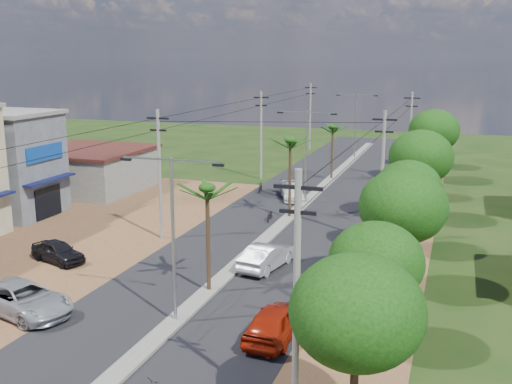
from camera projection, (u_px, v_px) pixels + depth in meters
ground at (176, 323)px, 28.58m from camera, size 160.00×160.00×0.00m
road at (270, 236)px, 42.42m from camera, size 12.00×110.00×0.04m
median at (282, 224)px, 45.18m from camera, size 1.00×90.00×0.18m
dirt_lot_west at (29, 243)px, 40.69m from camera, size 18.00×46.00×0.04m
dirt_shoulder_east at (392, 248)px, 39.75m from camera, size 5.00×90.00×0.03m
shophouse_grey at (3, 163)px, 47.51m from camera, size 9.00×6.40×8.30m
low_shed at (88, 169)px, 56.91m from camera, size 10.40×10.40×3.95m
tree_east_a at (357, 312)px, 19.06m from camera, size 4.40×4.40×6.37m
tree_east_b at (376, 262)px, 24.75m from camera, size 4.00×4.00×5.83m
tree_east_c at (403, 206)px, 30.92m from camera, size 4.60×4.60×6.83m
tree_east_d at (408, 188)px, 37.59m from camera, size 4.20×4.20×6.13m
tree_east_e at (421, 157)px, 44.74m from camera, size 4.80×4.80×7.14m
tree_east_f at (422, 156)px, 52.52m from camera, size 3.80×3.80×5.52m
tree_east_g at (434, 131)px, 59.42m from camera, size 5.00×5.00×7.38m
tree_east_h at (434, 128)px, 67.03m from camera, size 4.40×4.40×6.52m
palm_median_near at (207, 193)px, 31.05m from camera, size 2.00×2.00×6.15m
palm_median_mid at (290, 144)px, 45.74m from camera, size 2.00×2.00×6.55m
palm_median_far at (333, 129)px, 60.65m from camera, size 2.00×2.00×5.85m
streetlight_near at (173, 227)px, 27.53m from camera, size 5.10×0.18×8.00m
streetlight_mid at (306, 149)px, 50.60m from camera, size 5.10×0.18×8.00m
streetlight_far at (356, 120)px, 73.68m from camera, size 5.10×0.18×8.00m
utility_pole_w_b at (160, 172)px, 40.81m from camera, size 1.60×0.24×9.00m
utility_pole_w_c at (261, 133)px, 61.12m from camera, size 1.60×0.24×9.00m
utility_pole_w_d at (310, 115)px, 80.50m from camera, size 1.60×0.24×9.00m
utility_pole_e_a at (296, 296)px, 19.63m from camera, size 1.60×0.24×9.00m
utility_pole_e_b at (382, 174)px, 39.94m from camera, size 1.60×0.24×9.00m
utility_pole_e_c at (410, 135)px, 60.25m from camera, size 1.60×0.24×9.00m
car_red_near at (276, 322)px, 26.82m from camera, size 2.11×4.76×1.59m
car_silver_mid at (267, 256)px, 35.74m from camera, size 2.46×4.87×1.53m
car_white_far at (292, 192)px, 53.16m from camera, size 3.50×4.95×1.33m
car_parked_silver at (24, 300)px, 29.36m from camera, size 6.06×3.95×1.55m
car_parked_dark at (58, 252)px, 36.87m from camera, size 4.23×2.73×1.34m
moto_rider_west_a at (270, 216)px, 46.12m from camera, size 0.82×1.80×0.91m
moto_rider_west_b at (260, 188)px, 55.70m from camera, size 0.73×1.73×1.01m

